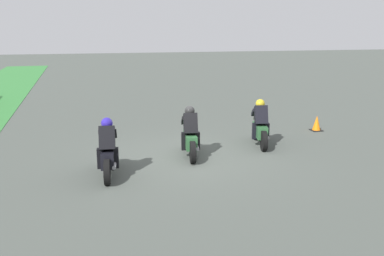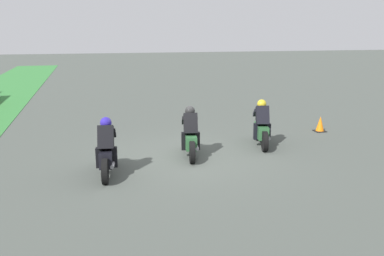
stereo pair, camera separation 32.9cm
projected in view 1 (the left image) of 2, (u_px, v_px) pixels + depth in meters
ground_plane at (189, 157)px, 12.41m from camera, size 120.00×120.00×0.00m
rider_lane_a at (260, 126)px, 13.61m from camera, size 2.01×0.65×1.51m
rider_lane_b at (190, 136)px, 12.39m from camera, size 2.04×0.60×1.51m
rider_lane_c at (108, 152)px, 10.75m from camera, size 2.04×0.58×1.51m
traffic_cone at (317, 124)px, 15.65m from camera, size 0.40×0.40×0.57m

